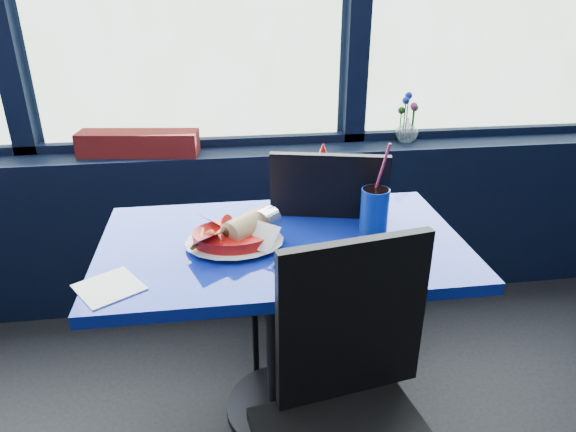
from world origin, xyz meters
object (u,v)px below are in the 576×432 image
object	(u,v)px
chair_near_front	(353,405)
near_table	(282,287)
flower_vase	(407,127)
planter_box	(139,143)
food_basket	(236,235)
soda_cup	(375,209)
chair_near_back	(313,245)
ketchup_bottle	(322,179)

from	to	relation	value
chair_near_front	near_table	bearing A→B (deg)	91.22
flower_vase	planter_box	bearing A→B (deg)	-178.54
near_table	planter_box	world-z (taller)	planter_box
near_table	chair_near_front	xyz separation A→B (m)	(0.11, -0.55, -0.01)
flower_vase	food_basket	distance (m)	1.26
chair_near_front	soda_cup	xyz separation A→B (m)	(0.21, 0.59, 0.28)
near_table	flower_vase	distance (m)	1.19
near_table	chair_near_front	bearing A→B (deg)	-78.72
planter_box	food_basket	xyz separation A→B (m)	(0.41, -0.86, -0.07)
chair_near_front	food_basket	bearing A→B (deg)	105.68
near_table	food_basket	distance (m)	0.27
food_basket	chair_near_front	bearing A→B (deg)	-82.28
chair_near_back	flower_vase	size ratio (longest dim) A/B	4.06
chair_near_front	planter_box	world-z (taller)	chair_near_front
chair_near_front	ketchup_bottle	size ratio (longest dim) A/B	3.76
near_table	ketchup_bottle	bearing A→B (deg)	54.10
chair_near_front	soda_cup	bearing A→B (deg)	60.10
soda_cup	chair_near_front	bearing A→B (deg)	-109.84
flower_vase	soda_cup	distance (m)	0.94
food_basket	soda_cup	xyz separation A→B (m)	(0.47, 0.04, 0.04)
planter_box	chair_near_front	bearing A→B (deg)	-56.95
food_basket	soda_cup	world-z (taller)	soda_cup
near_table	ketchup_bottle	xyz separation A→B (m)	(0.18, 0.25, 0.30)
near_table	chair_near_back	world-z (taller)	chair_near_back
ketchup_bottle	chair_near_front	bearing A→B (deg)	-95.15
food_basket	ketchup_bottle	distance (m)	0.43
ketchup_bottle	chair_near_back	bearing A→B (deg)	115.22
chair_near_back	ketchup_bottle	distance (m)	0.30
chair_near_front	food_basket	xyz separation A→B (m)	(-0.26, 0.54, 0.23)
near_table	soda_cup	distance (m)	0.42
planter_box	chair_near_back	bearing A→B (deg)	-30.02
planter_box	ketchup_bottle	xyz separation A→B (m)	(0.74, -0.60, 0.01)
chair_near_back	soda_cup	bearing A→B (deg)	134.49
chair_near_front	planter_box	bearing A→B (deg)	105.44
chair_near_front	planter_box	distance (m)	1.58
chair_near_front	ketchup_bottle	bearing A→B (deg)	74.79
near_table	flower_vase	xyz separation A→B (m)	(0.74, 0.88, 0.31)
food_basket	soda_cup	bearing A→B (deg)	-12.82
ketchup_bottle	near_table	bearing A→B (deg)	-125.90
chair_near_back	food_basket	size ratio (longest dim) A/B	2.91
near_table	chair_near_back	distance (m)	0.34
food_basket	soda_cup	size ratio (longest dim) A/B	1.05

